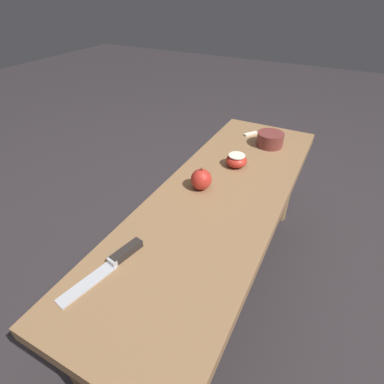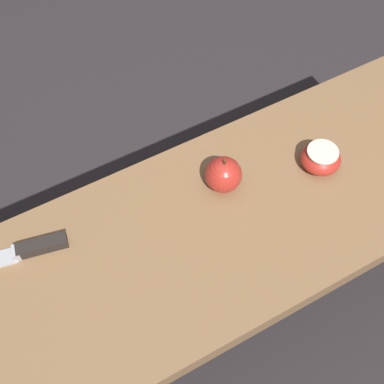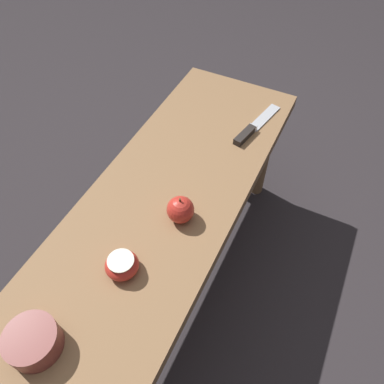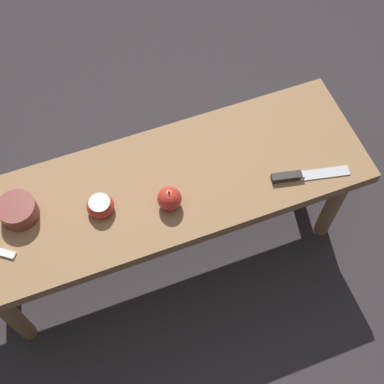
{
  "view_description": "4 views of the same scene",
  "coord_description": "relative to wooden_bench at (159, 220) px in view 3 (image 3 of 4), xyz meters",
  "views": [
    {
      "loc": [
        -0.72,
        -0.27,
        1.02
      ],
      "look_at": [
        -0.06,
        0.07,
        0.48
      ],
      "focal_mm": 28.0,
      "sensor_mm": 36.0,
      "label": 1
    },
    {
      "loc": [
        -0.32,
        -0.4,
        1.29
      ],
      "look_at": [
        -0.06,
        0.07,
        0.48
      ],
      "focal_mm": 50.0,
      "sensor_mm": 36.0,
      "label": 2
    },
    {
      "loc": [
        0.47,
        0.33,
        1.23
      ],
      "look_at": [
        -0.06,
        0.07,
        0.48
      ],
      "focal_mm": 35.0,
      "sensor_mm": 36.0,
      "label": 3
    },
    {
      "loc": [
        0.19,
        0.74,
        1.79
      ],
      "look_at": [
        -0.06,
        0.07,
        0.48
      ],
      "focal_mm": 50.0,
      "sensor_mm": 36.0,
      "label": 4
    }
  ],
  "objects": [
    {
      "name": "apple_whole",
      "position": [
        0.01,
        0.07,
        0.1
      ],
      "size": [
        0.07,
        0.07,
        0.08
      ],
      "color": "red",
      "rests_on": "wooden_bench"
    },
    {
      "name": "apple_cut",
      "position": [
        0.19,
        0.02,
        0.09
      ],
      "size": [
        0.08,
        0.08,
        0.05
      ],
      "color": "red",
      "rests_on": "wooden_bench"
    },
    {
      "name": "bowl",
      "position": [
        0.41,
        -0.04,
        0.09
      ],
      "size": [
        0.11,
        0.11,
        0.05
      ],
      "color": "brown",
      "rests_on": "wooden_bench"
    },
    {
      "name": "wooden_bench",
      "position": [
        0.0,
        0.0,
        0.0
      ],
      "size": [
        1.2,
        0.39,
        0.46
      ],
      "color": "olive",
      "rests_on": "ground_plane"
    },
    {
      "name": "ground_plane",
      "position": [
        0.0,
        0.0,
        -0.39
      ],
      "size": [
        8.0,
        8.0,
        0.0
      ],
      "primitive_type": "plane",
      "color": "#2D282B"
    },
    {
      "name": "knife",
      "position": [
        -0.37,
        0.11,
        0.07
      ],
      "size": [
        0.23,
        0.08,
        0.02
      ],
      "rotation": [
        0.0,
        0.0,
        2.93
      ],
      "color": "#B7BABF",
      "rests_on": "wooden_bench"
    }
  ]
}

